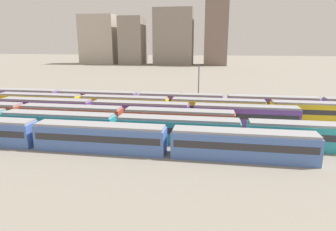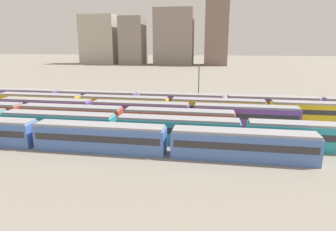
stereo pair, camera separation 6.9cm
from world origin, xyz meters
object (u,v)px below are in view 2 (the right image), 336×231
at_px(train_track_4, 268,110).
at_px(train_track_5, 225,103).
at_px(train_track_3, 141,112).
at_px(train_track_0, 100,137).
at_px(train_track_1, 116,127).
at_px(catenary_pole_1, 199,85).
at_px(train_track_2, 72,116).

xyz_separation_m(train_track_4, train_track_5, (-7.90, 5.20, 0.00)).
relative_size(train_track_3, train_track_4, 0.50).
bearing_deg(train_track_0, train_track_3, 84.09).
bearing_deg(train_track_5, train_track_4, -33.34).
distance_m(train_track_3, train_track_5, 18.81).
height_order(train_track_3, train_track_5, same).
height_order(train_track_1, train_track_3, same).
height_order(train_track_3, catenary_pole_1, catenary_pole_1).
distance_m(train_track_0, train_track_1, 5.23).
relative_size(train_track_1, train_track_3, 1.34).
bearing_deg(train_track_3, train_track_1, -95.94).
bearing_deg(train_track_4, train_track_0, -140.45).
bearing_deg(train_track_2, train_track_3, 25.21).
relative_size(train_track_0, train_track_5, 0.50).
height_order(train_track_0, train_track_5, same).
bearing_deg(train_track_5, train_track_0, -123.61).
height_order(train_track_2, train_track_5, same).
bearing_deg(train_track_4, catenary_pole_1, 148.63).
distance_m(train_track_4, train_track_5, 9.46).
bearing_deg(train_track_0, train_track_1, 84.15).
height_order(train_track_0, train_track_3, same).
height_order(train_track_1, train_track_4, same).
xyz_separation_m(train_track_2, train_track_5, (26.72, 15.60, 0.00)).
bearing_deg(catenary_pole_1, train_track_3, -125.80).
relative_size(train_track_1, catenary_pole_1, 7.87).
bearing_deg(train_track_4, train_track_1, -147.68).
bearing_deg(train_track_1, train_track_5, 51.16).
bearing_deg(train_track_1, train_track_0, -95.85).
distance_m(train_track_0, train_track_2, 14.04).
distance_m(train_track_2, train_track_4, 36.15).
relative_size(train_track_2, catenary_pole_1, 5.88).
xyz_separation_m(train_track_1, catenary_pole_1, (10.89, 23.99, 3.38)).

